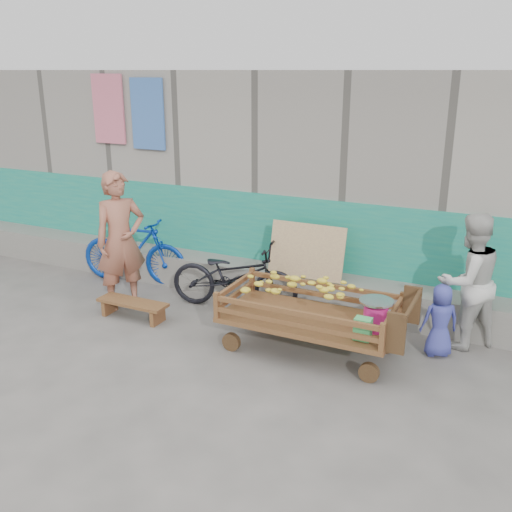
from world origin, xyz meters
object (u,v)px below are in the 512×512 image
at_px(vendor_man, 121,241).
at_px(bicycle_blue, 134,250).
at_px(banana_cart, 306,302).
at_px(woman, 468,281).
at_px(bicycle_dark, 234,276).
at_px(bench, 133,306).
at_px(child, 440,320).

distance_m(vendor_man, bicycle_blue, 0.97).
distance_m(banana_cart, vendor_man, 2.65).
bearing_deg(bicycle_blue, woman, -98.34).
bearing_deg(woman, bicycle_blue, -43.80).
height_order(banana_cart, vendor_man, vendor_man).
relative_size(vendor_man, bicycle_dark, 1.07).
bearing_deg(bench, bicycle_blue, 125.83).
xyz_separation_m(bench, bicycle_dark, (1.00, 0.86, 0.27)).
bearing_deg(bicycle_dark, banana_cart, -130.95).
height_order(bench, bicycle_blue, bicycle_blue).
xyz_separation_m(vendor_man, bicycle_blue, (-0.42, 0.78, -0.40)).
bearing_deg(bench, bicycle_dark, 40.54).
distance_m(banana_cart, bicycle_blue, 3.19).
height_order(vendor_man, bicycle_blue, vendor_man).
distance_m(vendor_man, bicycle_dark, 1.53).
bearing_deg(bicycle_dark, child, -104.88).
bearing_deg(banana_cart, bicycle_dark, 149.75).
relative_size(child, bicycle_blue, 0.50).
bearing_deg(bicycle_dark, bench, 119.85).
xyz_separation_m(banana_cart, bicycle_dark, (-1.28, 0.75, -0.15)).
relative_size(vendor_man, bicycle_blue, 1.09).
bearing_deg(bicycle_dark, vendor_man, 102.61).
bearing_deg(bicycle_blue, vendor_man, -159.69).
bearing_deg(vendor_man, bench, -96.11).
bearing_deg(vendor_man, banana_cart, -60.75).
relative_size(banana_cart, bicycle_dark, 1.21).
height_order(vendor_man, child, vendor_man).
bearing_deg(bicycle_blue, bicycle_dark, -104.53).
bearing_deg(bicycle_blue, banana_cart, -115.34).
bearing_deg(bicycle_blue, child, -103.17).
relative_size(banana_cart, vendor_man, 1.14).
bearing_deg(vendor_man, bicycle_dark, -33.76).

